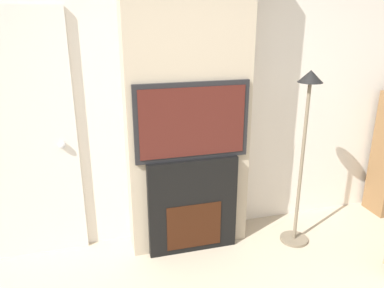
# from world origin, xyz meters

# --- Properties ---
(wall_back) EXTENTS (6.00, 0.06, 2.70)m
(wall_back) POSITION_xyz_m (0.00, 2.03, 1.35)
(wall_back) COLOR silver
(wall_back) RESTS_ON ground_plane
(chimney_breast) EXTENTS (1.05, 0.32, 2.70)m
(chimney_breast) POSITION_xyz_m (0.00, 1.84, 1.35)
(chimney_breast) COLOR tan
(chimney_breast) RESTS_ON ground_plane
(fireplace) EXTENTS (0.79, 0.15, 0.87)m
(fireplace) POSITION_xyz_m (0.00, 1.68, 0.43)
(fireplace) COLOR black
(fireplace) RESTS_ON ground_plane
(television) EXTENTS (0.96, 0.07, 0.65)m
(television) POSITION_xyz_m (0.00, 1.68, 1.20)
(television) COLOR black
(television) RESTS_ON fireplace
(floor_lamp) EXTENTS (0.26, 0.26, 1.60)m
(floor_lamp) POSITION_xyz_m (0.96, 1.53, 1.05)
(floor_lamp) COLOR #726651
(floor_lamp) RESTS_ON ground_plane
(entry_door) EXTENTS (0.82, 0.09, 2.09)m
(entry_door) POSITION_xyz_m (-1.33, 1.97, 1.04)
(entry_door) COLOR silver
(entry_door) RESTS_ON ground_plane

